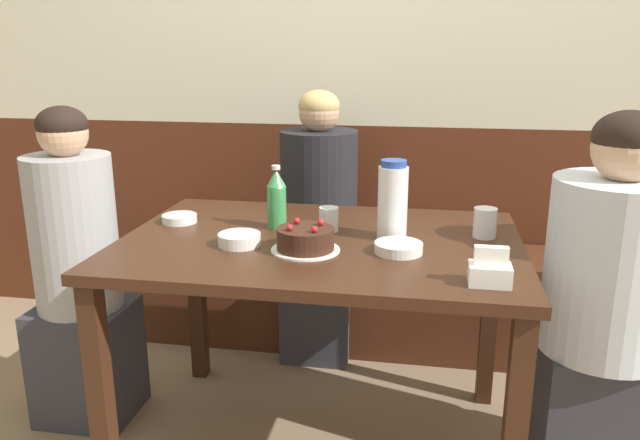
{
  "coord_description": "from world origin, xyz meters",
  "views": [
    {
      "loc": [
        0.34,
        -1.91,
        1.38
      ],
      "look_at": [
        -0.01,
        0.05,
        0.82
      ],
      "focal_mm": 35.0,
      "sensor_mm": 36.0,
      "label": 1
    }
  ],
  "objects_px": {
    "water_pitcher": "(393,201)",
    "napkin_holder": "(490,271)",
    "bowl_side_dish": "(180,218)",
    "person_grey_tee": "(607,303)",
    "soju_bottle": "(277,199)",
    "person_teal_shirt": "(319,233)",
    "person_pale_blue_shirt": "(79,282)",
    "glass_water_tall": "(329,219)",
    "bench_seat": "(350,295)",
    "birthday_cake": "(305,240)",
    "bowl_rice_small": "(398,248)",
    "bowl_soup_white": "(239,239)",
    "glass_tumbler_short": "(485,223)"
  },
  "relations": [
    {
      "from": "person_teal_shirt",
      "to": "soju_bottle",
      "type": "bearing_deg",
      "value": -3.6
    },
    {
      "from": "water_pitcher",
      "to": "soju_bottle",
      "type": "bearing_deg",
      "value": 172.27
    },
    {
      "from": "bowl_side_dish",
      "to": "bench_seat",
      "type": "bearing_deg",
      "value": 53.76
    },
    {
      "from": "napkin_holder",
      "to": "bowl_side_dish",
      "type": "relative_size",
      "value": 0.9
    },
    {
      "from": "water_pitcher",
      "to": "glass_water_tall",
      "type": "relative_size",
      "value": 3.16
    },
    {
      "from": "birthday_cake",
      "to": "bowl_side_dish",
      "type": "distance_m",
      "value": 0.56
    },
    {
      "from": "glass_tumbler_short",
      "to": "person_pale_blue_shirt",
      "type": "distance_m",
      "value": 1.46
    },
    {
      "from": "bowl_side_dish",
      "to": "birthday_cake",
      "type": "bearing_deg",
      "value": -24.99
    },
    {
      "from": "bench_seat",
      "to": "person_teal_shirt",
      "type": "height_order",
      "value": "person_teal_shirt"
    },
    {
      "from": "birthday_cake",
      "to": "soju_bottle",
      "type": "height_order",
      "value": "soju_bottle"
    },
    {
      "from": "napkin_holder",
      "to": "person_grey_tee",
      "type": "xyz_separation_m",
      "value": [
        0.4,
        0.34,
        -0.2
      ]
    },
    {
      "from": "napkin_holder",
      "to": "person_teal_shirt",
      "type": "bearing_deg",
      "value": 121.94
    },
    {
      "from": "bench_seat",
      "to": "soju_bottle",
      "type": "xyz_separation_m",
      "value": [
        -0.17,
        -0.73,
        0.64
      ]
    },
    {
      "from": "person_teal_shirt",
      "to": "person_pale_blue_shirt",
      "type": "xyz_separation_m",
      "value": [
        -0.78,
        -0.67,
        -0.03
      ]
    },
    {
      "from": "bench_seat",
      "to": "person_grey_tee",
      "type": "relative_size",
      "value": 1.77
    },
    {
      "from": "bench_seat",
      "to": "bowl_soup_white",
      "type": "xyz_separation_m",
      "value": [
        -0.24,
        -0.94,
        0.55
      ]
    },
    {
      "from": "birthday_cake",
      "to": "soju_bottle",
      "type": "bearing_deg",
      "value": 122.73
    },
    {
      "from": "person_grey_tee",
      "to": "bowl_side_dish",
      "type": "bearing_deg",
      "value": -3.49
    },
    {
      "from": "water_pitcher",
      "to": "person_teal_shirt",
      "type": "xyz_separation_m",
      "value": [
        -0.36,
        0.66,
        -0.33
      ]
    },
    {
      "from": "birthday_cake",
      "to": "napkin_holder",
      "type": "relative_size",
      "value": 1.94
    },
    {
      "from": "birthday_cake",
      "to": "bowl_side_dish",
      "type": "bearing_deg",
      "value": 155.01
    },
    {
      "from": "birthday_cake",
      "to": "bowl_soup_white",
      "type": "bearing_deg",
      "value": 175.57
    },
    {
      "from": "bench_seat",
      "to": "bowl_side_dish",
      "type": "xyz_separation_m",
      "value": [
        -0.53,
        -0.72,
        0.55
      ]
    },
    {
      "from": "bowl_side_dish",
      "to": "person_grey_tee",
      "type": "bearing_deg",
      "value": -3.49
    },
    {
      "from": "birthday_cake",
      "to": "person_teal_shirt",
      "type": "distance_m",
      "value": 0.88
    },
    {
      "from": "napkin_holder",
      "to": "glass_water_tall",
      "type": "bearing_deg",
      "value": 140.21
    },
    {
      "from": "bench_seat",
      "to": "person_pale_blue_shirt",
      "type": "relative_size",
      "value": 1.8
    },
    {
      "from": "water_pitcher",
      "to": "person_pale_blue_shirt",
      "type": "height_order",
      "value": "person_pale_blue_shirt"
    },
    {
      "from": "bench_seat",
      "to": "bowl_rice_small",
      "type": "distance_m",
      "value": 1.11
    },
    {
      "from": "water_pitcher",
      "to": "bowl_rice_small",
      "type": "distance_m",
      "value": 0.18
    },
    {
      "from": "water_pitcher",
      "to": "bowl_rice_small",
      "type": "relative_size",
      "value": 1.77
    },
    {
      "from": "bench_seat",
      "to": "soju_bottle",
      "type": "distance_m",
      "value": 0.99
    },
    {
      "from": "birthday_cake",
      "to": "bowl_side_dish",
      "type": "height_order",
      "value": "birthday_cake"
    },
    {
      "from": "bowl_side_dish",
      "to": "person_teal_shirt",
      "type": "height_order",
      "value": "person_teal_shirt"
    },
    {
      "from": "soju_bottle",
      "to": "napkin_holder",
      "type": "distance_m",
      "value": 0.8
    },
    {
      "from": "napkin_holder",
      "to": "person_grey_tee",
      "type": "height_order",
      "value": "person_grey_tee"
    },
    {
      "from": "person_pale_blue_shirt",
      "to": "person_grey_tee",
      "type": "bearing_deg",
      "value": -0.7
    },
    {
      "from": "bench_seat",
      "to": "birthday_cake",
      "type": "height_order",
      "value": "birthday_cake"
    },
    {
      "from": "soju_bottle",
      "to": "bowl_rice_small",
      "type": "relative_size",
      "value": 1.49
    },
    {
      "from": "birthday_cake",
      "to": "bowl_rice_small",
      "type": "height_order",
      "value": "birthday_cake"
    },
    {
      "from": "water_pitcher",
      "to": "napkin_holder",
      "type": "height_order",
      "value": "water_pitcher"
    },
    {
      "from": "soju_bottle",
      "to": "bowl_side_dish",
      "type": "xyz_separation_m",
      "value": [
        -0.36,
        0.01,
        -0.09
      ]
    },
    {
      "from": "bench_seat",
      "to": "person_teal_shirt",
      "type": "bearing_deg",
      "value": -137.41
    },
    {
      "from": "water_pitcher",
      "to": "soju_bottle",
      "type": "xyz_separation_m",
      "value": [
        -0.4,
        0.05,
        -0.02
      ]
    },
    {
      "from": "water_pitcher",
      "to": "napkin_holder",
      "type": "xyz_separation_m",
      "value": [
        0.28,
        -0.36,
        -0.09
      ]
    },
    {
      "from": "bowl_side_dish",
      "to": "person_grey_tee",
      "type": "xyz_separation_m",
      "value": [
        1.44,
        -0.09,
        -0.18
      ]
    },
    {
      "from": "birthday_cake",
      "to": "water_pitcher",
      "type": "bearing_deg",
      "value": 34.42
    },
    {
      "from": "birthday_cake",
      "to": "water_pitcher",
      "type": "xyz_separation_m",
      "value": [
        0.25,
        0.17,
        0.09
      ]
    },
    {
      "from": "soju_bottle",
      "to": "napkin_holder",
      "type": "relative_size",
      "value": 2.0
    },
    {
      "from": "person_teal_shirt",
      "to": "glass_water_tall",
      "type": "bearing_deg",
      "value": 13.15
    }
  ]
}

